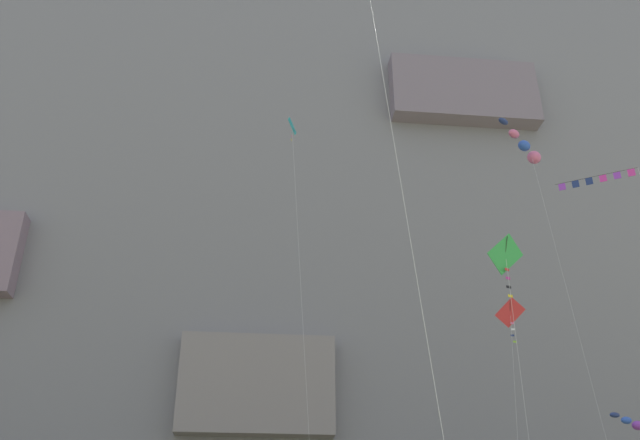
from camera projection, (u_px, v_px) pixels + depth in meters
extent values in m
cube|color=gray|center=(262.00, 238.00, 88.82)|extent=(180.00, 31.01, 82.77)
cube|color=gray|center=(257.00, 384.00, 63.42)|extent=(14.48, 2.13, 9.20)
cube|color=slate|center=(461.00, 98.00, 83.37)|extent=(17.91, 4.82, 8.69)
cylinder|color=black|center=(595.00, 176.00, 35.92)|extent=(3.56, 2.15, 0.02)
cube|color=#CC3399|center=(631.00, 172.00, 35.18)|extent=(0.34, 0.24, 0.39)
cube|color=purple|center=(617.00, 175.00, 35.44)|extent=(0.32, 0.22, 0.39)
cube|color=#CC3399|center=(603.00, 178.00, 35.69)|extent=(0.32, 0.21, 0.39)
cube|color=navy|center=(589.00, 181.00, 35.95)|extent=(0.33, 0.23, 0.40)
cube|color=navy|center=(576.00, 184.00, 36.21)|extent=(0.33, 0.23, 0.39)
cube|color=purple|center=(562.00, 187.00, 36.47)|extent=(0.32, 0.21, 0.39)
ellipsoid|color=pink|center=(534.00, 157.00, 53.04)|extent=(1.75, 1.72, 1.23)
ellipsoid|color=blue|center=(524.00, 146.00, 52.16)|extent=(1.60, 1.56, 1.05)
ellipsoid|color=pink|center=(514.00, 134.00, 51.27)|extent=(1.45, 1.40, 0.87)
ellipsoid|color=navy|center=(503.00, 121.00, 50.39)|extent=(1.30, 1.24, 0.69)
cylinder|color=silver|center=(579.00, 337.00, 43.00)|extent=(0.56, 5.58, 30.84)
cube|color=teal|center=(292.00, 126.00, 51.31)|extent=(0.77, 1.42, 1.55)
cylinder|color=black|center=(292.00, 126.00, 51.31)|extent=(0.42, 0.11, 1.25)
cube|color=teal|center=(292.00, 132.00, 51.04)|extent=(0.06, 0.19, 0.09)
cube|color=pink|center=(292.00, 136.00, 50.88)|extent=(0.09, 0.18, 0.09)
cube|color=yellow|center=(291.00, 140.00, 50.73)|extent=(0.09, 0.18, 0.09)
cylinder|color=silver|center=(303.00, 318.00, 41.40)|extent=(1.52, 5.57, 31.95)
ellipsoid|color=purple|center=(638.00, 426.00, 45.05)|extent=(1.35, 1.19, 0.73)
ellipsoid|color=blue|center=(626.00, 420.00, 44.32)|extent=(1.27, 1.07, 0.60)
ellipsoid|color=navy|center=(615.00, 415.00, 43.59)|extent=(1.18, 0.95, 0.46)
cube|color=green|center=(505.00, 254.00, 32.38)|extent=(2.06, 0.72, 2.11)
cylinder|color=black|center=(505.00, 254.00, 32.38)|extent=(0.31, 0.47, 1.71)
cube|color=red|center=(507.00, 269.00, 32.01)|extent=(0.24, 0.13, 0.13)
cube|color=#CC3399|center=(508.00, 278.00, 31.80)|extent=(0.25, 0.12, 0.13)
cube|color=black|center=(509.00, 287.00, 31.59)|extent=(0.25, 0.11, 0.13)
cube|color=yellow|center=(510.00, 296.00, 31.38)|extent=(0.25, 0.10, 0.13)
cylinder|color=silver|center=(527.00, 421.00, 28.02)|extent=(0.79, 1.44, 15.35)
cylinder|color=silver|center=(410.00, 236.00, 19.31)|extent=(1.58, 1.18, 21.14)
cube|color=red|center=(510.00, 312.00, 45.10)|extent=(1.96, 0.65, 1.96)
cylinder|color=black|center=(510.00, 312.00, 45.10)|extent=(0.03, 0.61, 1.58)
cube|color=pink|center=(512.00, 323.00, 44.75)|extent=(0.24, 0.05, 0.12)
cube|color=white|center=(513.00, 329.00, 44.55)|extent=(0.24, 0.06, 0.12)
cube|color=navy|center=(512.00, 335.00, 44.35)|extent=(0.24, 0.04, 0.12)
cube|color=#8CCC33|center=(515.00, 342.00, 44.17)|extent=(0.24, 0.03, 0.12)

